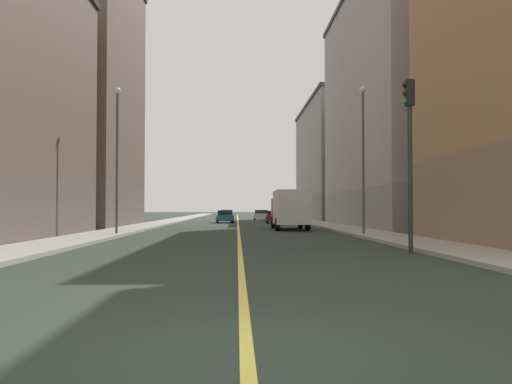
{
  "coord_description": "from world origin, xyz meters",
  "views": [
    {
      "loc": [
        -0.11,
        -6.07,
        1.57
      ],
      "look_at": [
        0.99,
        25.53,
        2.48
      ],
      "focal_mm": 38.58,
      "sensor_mm": 36.0,
      "label": 1
    }
  ],
  "objects_px": {
    "building_left_far": "(349,162)",
    "car_red": "(227,215)",
    "car_teal": "(225,217)",
    "box_truck": "(290,209)",
    "building_left_mid": "(417,107)",
    "traffic_light_left_near": "(410,141)",
    "street_lamp_right_near": "(117,146)",
    "car_maroon": "(275,217)",
    "building_right_midblock": "(60,94)",
    "car_silver": "(261,215)",
    "street_lamp_left_near": "(363,145)"
  },
  "relations": [
    {
      "from": "traffic_light_left_near",
      "to": "building_left_mid",
      "type": "bearing_deg",
      "value": 71.04
    },
    {
      "from": "street_lamp_right_near",
      "to": "car_red",
      "type": "bearing_deg",
      "value": 82.97
    },
    {
      "from": "street_lamp_left_near",
      "to": "street_lamp_right_near",
      "type": "height_order",
      "value": "street_lamp_right_near"
    },
    {
      "from": "traffic_light_left_near",
      "to": "street_lamp_right_near",
      "type": "distance_m",
      "value": 17.81
    },
    {
      "from": "building_left_far",
      "to": "street_lamp_right_near",
      "type": "xyz_separation_m",
      "value": [
        -21.56,
        -40.79,
        -2.6
      ]
    },
    {
      "from": "car_maroon",
      "to": "traffic_light_left_near",
      "type": "bearing_deg",
      "value": -86.95
    },
    {
      "from": "building_left_mid",
      "to": "building_right_midblock",
      "type": "relative_size",
      "value": 1.14
    },
    {
      "from": "traffic_light_left_near",
      "to": "car_maroon",
      "type": "height_order",
      "value": "traffic_light_left_near"
    },
    {
      "from": "building_left_mid",
      "to": "car_maroon",
      "type": "height_order",
      "value": "building_left_mid"
    },
    {
      "from": "car_maroon",
      "to": "building_left_mid",
      "type": "bearing_deg",
      "value": -49.36
    },
    {
      "from": "building_left_mid",
      "to": "building_left_far",
      "type": "relative_size",
      "value": 0.97
    },
    {
      "from": "building_left_far",
      "to": "car_maroon",
      "type": "distance_m",
      "value": 19.7
    },
    {
      "from": "box_truck",
      "to": "car_red",
      "type": "bearing_deg",
      "value": 98.38
    },
    {
      "from": "building_left_mid",
      "to": "traffic_light_left_near",
      "type": "xyz_separation_m",
      "value": [
        -8.82,
        -25.67,
        -6.0
      ]
    },
    {
      "from": "building_right_midblock",
      "to": "box_truck",
      "type": "relative_size",
      "value": 3.1
    },
    {
      "from": "building_left_far",
      "to": "car_maroon",
      "type": "bearing_deg",
      "value": -126.14
    },
    {
      "from": "car_maroon",
      "to": "box_truck",
      "type": "relative_size",
      "value": 0.63
    },
    {
      "from": "car_red",
      "to": "building_left_far",
      "type": "bearing_deg",
      "value": -9.75
    },
    {
      "from": "car_teal",
      "to": "car_silver",
      "type": "height_order",
      "value": "same"
    },
    {
      "from": "building_left_far",
      "to": "car_red",
      "type": "distance_m",
      "value": 17.86
    },
    {
      "from": "building_left_far",
      "to": "street_lamp_right_near",
      "type": "bearing_deg",
      "value": -117.85
    },
    {
      "from": "traffic_light_left_near",
      "to": "car_red",
      "type": "relative_size",
      "value": 1.48
    },
    {
      "from": "car_teal",
      "to": "car_red",
      "type": "height_order",
      "value": "car_red"
    },
    {
      "from": "building_left_mid",
      "to": "car_maroon",
      "type": "bearing_deg",
      "value": 130.64
    },
    {
      "from": "building_right_midblock",
      "to": "street_lamp_left_near",
      "type": "relative_size",
      "value": 2.68
    },
    {
      "from": "traffic_light_left_near",
      "to": "car_teal",
      "type": "bearing_deg",
      "value": 100.5
    },
    {
      "from": "building_right_midblock",
      "to": "car_silver",
      "type": "xyz_separation_m",
      "value": [
        17.74,
        25.87,
        -10.34
      ]
    },
    {
      "from": "building_left_mid",
      "to": "street_lamp_left_near",
      "type": "distance_m",
      "value": 17.0
    },
    {
      "from": "street_lamp_left_near",
      "to": "car_teal",
      "type": "height_order",
      "value": "street_lamp_left_near"
    },
    {
      "from": "building_right_midblock",
      "to": "traffic_light_left_near",
      "type": "distance_m",
      "value": 34.51
    },
    {
      "from": "traffic_light_left_near",
      "to": "car_maroon",
      "type": "xyz_separation_m",
      "value": [
        -2.04,
        38.31,
        -3.26
      ]
    },
    {
      "from": "car_teal",
      "to": "building_left_far",
      "type": "bearing_deg",
      "value": 41.17
    },
    {
      "from": "traffic_light_left_near",
      "to": "car_red",
      "type": "xyz_separation_m",
      "value": [
        -7.37,
        55.97,
        -3.25
      ]
    },
    {
      "from": "building_left_mid",
      "to": "box_truck",
      "type": "relative_size",
      "value": 3.52
    },
    {
      "from": "car_silver",
      "to": "building_left_mid",
      "type": "bearing_deg",
      "value": -66.72
    },
    {
      "from": "traffic_light_left_near",
      "to": "car_silver",
      "type": "xyz_separation_m",
      "value": [
        -2.8,
        52.68,
        -3.25
      ]
    },
    {
      "from": "street_lamp_left_near",
      "to": "street_lamp_right_near",
      "type": "xyz_separation_m",
      "value": [
        -13.76,
        1.03,
        0.02
      ]
    },
    {
      "from": "street_lamp_left_near",
      "to": "car_red",
      "type": "xyz_separation_m",
      "value": [
        -8.39,
        44.6,
        -4.39
      ]
    },
    {
      "from": "building_left_mid",
      "to": "building_right_midblock",
      "type": "height_order",
      "value": "building_right_midblock"
    },
    {
      "from": "box_truck",
      "to": "building_right_midblock",
      "type": "bearing_deg",
      "value": 161.45
    },
    {
      "from": "traffic_light_left_near",
      "to": "street_lamp_right_near",
      "type": "xyz_separation_m",
      "value": [
        -12.74,
        12.39,
        1.16
      ]
    },
    {
      "from": "building_left_far",
      "to": "building_right_midblock",
      "type": "bearing_deg",
      "value": -138.07
    },
    {
      "from": "street_lamp_left_near",
      "to": "building_left_far",
      "type": "bearing_deg",
      "value": 79.43
    },
    {
      "from": "building_left_mid",
      "to": "street_lamp_right_near",
      "type": "relative_size",
      "value": 3.03
    },
    {
      "from": "building_left_far",
      "to": "car_silver",
      "type": "bearing_deg",
      "value": -177.53
    },
    {
      "from": "building_left_mid",
      "to": "car_silver",
      "type": "relative_size",
      "value": 5.81
    },
    {
      "from": "building_right_midblock",
      "to": "car_silver",
      "type": "distance_m",
      "value": 33.03
    },
    {
      "from": "building_right_midblock",
      "to": "car_red",
      "type": "distance_m",
      "value": 33.62
    },
    {
      "from": "car_teal",
      "to": "box_truck",
      "type": "bearing_deg",
      "value": -74.62
    },
    {
      "from": "building_left_far",
      "to": "box_truck",
      "type": "bearing_deg",
      "value": -108.65
    }
  ]
}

